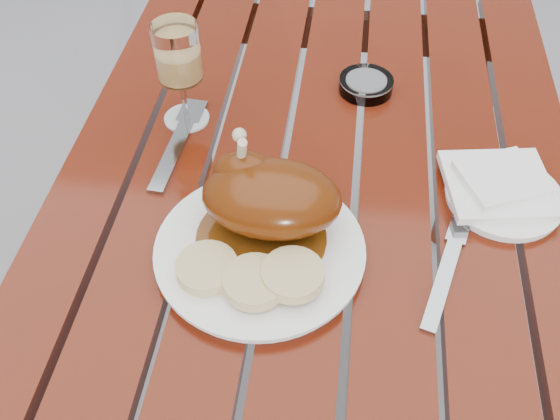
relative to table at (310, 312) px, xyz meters
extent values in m
plane|color=slate|center=(0.00, 0.00, -0.38)|extent=(60.00, 60.00, 0.00)
cube|color=#631C0B|center=(0.00, 0.00, 0.00)|extent=(0.80, 1.20, 0.75)
cylinder|color=white|center=(-0.07, -0.16, 0.38)|extent=(0.29, 0.29, 0.02)
cylinder|color=#572B09|center=(-0.07, -0.14, 0.40)|extent=(0.18, 0.18, 0.00)
ellipsoid|color=#642C07|center=(-0.06, -0.12, 0.44)|extent=(0.19, 0.13, 0.09)
ellipsoid|color=#642C07|center=(-0.10, -0.09, 0.46)|extent=(0.09, 0.06, 0.07)
cylinder|color=#C6B28C|center=(-0.10, -0.09, 0.48)|extent=(0.03, 0.04, 0.10)
cylinder|color=#D6C383|center=(-0.13, -0.21, 0.40)|extent=(0.08, 0.08, 0.02)
cylinder|color=#D6C383|center=(-0.06, -0.23, 0.41)|extent=(0.08, 0.08, 0.02)
cylinder|color=#D6C383|center=(-0.02, -0.21, 0.41)|extent=(0.08, 0.08, 0.02)
cylinder|color=#F5C46F|center=(-0.23, 0.11, 0.46)|extent=(0.08, 0.08, 0.18)
cylinder|color=white|center=(0.28, -0.01, 0.38)|extent=(0.19, 0.19, 0.01)
cube|color=white|center=(0.27, 0.00, 0.40)|extent=(0.17, 0.16, 0.01)
cylinder|color=#B2B7BC|center=(0.06, 0.23, 0.39)|extent=(0.11, 0.11, 0.02)
cube|color=gray|center=(-0.23, 0.04, 0.38)|extent=(0.04, 0.21, 0.01)
cube|color=gray|center=(0.19, -0.15, 0.38)|extent=(0.08, 0.21, 0.01)
camera|label=1|loc=(0.03, -0.68, 1.05)|focal=40.00mm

